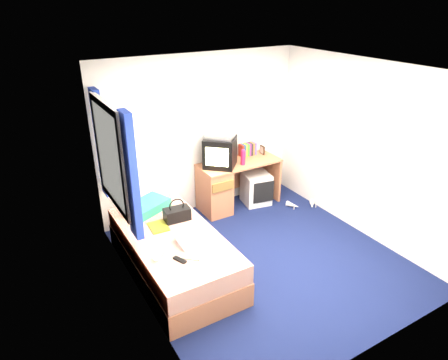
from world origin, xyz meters
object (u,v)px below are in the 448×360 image
water_bottle (159,253)px  remote_control (180,260)px  desk (224,185)px  magazine (159,227)px  pink_water_bottle (243,158)px  aerosol_can (232,156)px  pillow (148,206)px  crt_tv (220,152)px  towel (193,237)px  picture_frame (262,150)px  white_heels (303,205)px  handbag (177,214)px  colour_swatch_fan (191,258)px  bed (174,253)px  storage_cube (256,188)px  vcr (220,135)px

water_bottle → remote_control: water_bottle is taller
desk → magazine: size_ratio=4.64×
desk → pink_water_bottle: bearing=-25.7°
aerosol_can → water_bottle: size_ratio=0.98×
pillow → crt_tv: size_ratio=0.89×
pillow → towel: size_ratio=1.62×
desk → water_bottle: bearing=-139.2°
pink_water_bottle → desk: bearing=154.3°
desk → towel: (-1.20, -1.35, 0.19)m
picture_frame → white_heels: picture_frame is taller
handbag → colour_swatch_fan: size_ratio=1.50×
pillow → magazine: size_ratio=1.95×
bed → magazine: 0.37m
pillow → colour_swatch_fan: size_ratio=2.48×
desk → white_heels: size_ratio=2.76×
picture_frame → bed: bearing=-148.0°
desk → storage_cube: size_ratio=2.54×
pink_water_bottle → crt_tv: bearing=158.5°
storage_cube → aerosol_can: (-0.38, 0.14, 0.59)m
vcr → white_heels: bearing=19.3°
picture_frame → water_bottle: bearing=-145.1°
pink_water_bottle → colour_swatch_fan: 2.23m
crt_tv → handbag: bearing=-100.9°
vcr → colour_swatch_fan: 2.20m
storage_cube → pink_water_bottle: size_ratio=2.31×
crt_tv → towel: size_ratio=1.84×
picture_frame → vcr: bearing=-171.0°
bed → pink_water_bottle: (1.61, 0.95, 0.59)m
vcr → handbag: bearing=-96.3°
crt_tv → picture_frame: (0.85, 0.09, -0.15)m
crt_tv → remote_control: size_ratio=3.85×
storage_cube → vcr: bearing=-178.4°
vcr → bed: bearing=-92.5°
remote_control → towel: bearing=19.0°
storage_cube → white_heels: (0.55, -0.53, -0.22)m
handbag → white_heels: size_ratio=0.70×
towel → remote_control: towel is taller
pillow → handbag: handbag is taller
desk → storage_cube: desk is taller
storage_cube → picture_frame: size_ratio=3.65×
white_heels → picture_frame: bearing=114.8°
crt_tv → magazine: bearing=-105.4°
storage_cube → crt_tv: 0.95m
bed → colour_swatch_fan: bearing=-92.7°
desk → handbag: 1.42m
colour_swatch_fan → pillow: bearing=90.7°
vcr → colour_swatch_fan: (-1.31, -1.62, -0.69)m
crt_tv → vcr: vcr is taller
vcr → desk: bearing=43.4°
picture_frame → storage_cube: bearing=-138.0°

